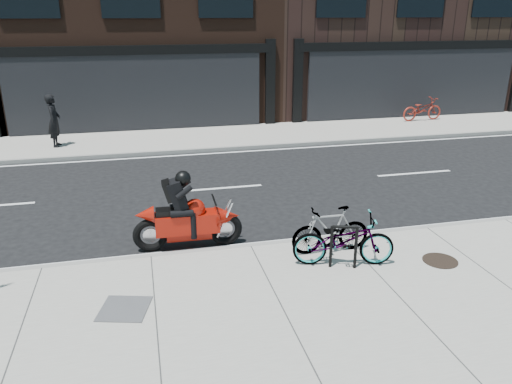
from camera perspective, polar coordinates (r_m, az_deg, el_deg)
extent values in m
plane|color=black|center=(12.05, -2.67, -2.69)|extent=(120.00, 120.00, 0.00)
cube|color=gray|center=(7.76, 4.51, -16.15)|extent=(60.00, 6.00, 0.13)
cube|color=gray|center=(19.35, -6.99, 6.11)|extent=(60.00, 3.50, 0.13)
cylinder|color=black|center=(9.36, 8.58, -6.21)|extent=(0.06, 0.06, 0.82)
cylinder|color=black|center=(9.40, 11.34, -6.27)|extent=(0.06, 0.06, 0.82)
cylinder|color=black|center=(9.20, 10.11, -3.95)|extent=(0.45, 0.20, 0.06)
imported|color=gray|center=(9.45, 9.97, -5.43)|extent=(1.99, 1.06, 0.99)
imported|color=gray|center=(9.89, 8.52, -4.30)|extent=(1.58, 0.46, 0.95)
torus|color=black|center=(10.47, -3.53, -4.24)|extent=(0.72, 0.17, 0.71)
torus|color=black|center=(10.39, -11.97, -4.86)|extent=(0.72, 0.17, 0.71)
cube|color=#921006|center=(10.32, -7.85, -3.47)|extent=(1.31, 0.45, 0.41)
cone|color=#921006|center=(10.37, -3.33, -2.80)|extent=(0.50, 0.49, 0.48)
sphere|color=#921006|center=(10.22, -7.01, -1.96)|extent=(0.43, 0.43, 0.43)
cube|color=black|center=(10.21, -9.73, -2.26)|extent=(0.60, 0.32, 0.13)
cylinder|color=silver|center=(10.58, -11.09, -4.47)|extent=(0.60, 0.11, 0.10)
cube|color=black|center=(10.08, -8.99, -0.26)|extent=(0.43, 0.40, 0.64)
cube|color=black|center=(10.05, -10.00, 0.13)|extent=(0.26, 0.33, 0.44)
sphere|color=black|center=(9.98, -8.35, 1.54)|extent=(0.31, 0.31, 0.31)
imported|color=black|center=(18.97, -22.09, 7.57)|extent=(0.46, 0.68, 1.83)
imported|color=maroon|center=(23.24, 18.47, 8.97)|extent=(1.92, 0.78, 0.99)
cylinder|color=black|center=(10.26, 20.30, -7.37)|extent=(0.76, 0.76, 0.02)
cube|color=#444546|center=(8.48, -14.81, -12.76)|extent=(0.92, 0.92, 0.02)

